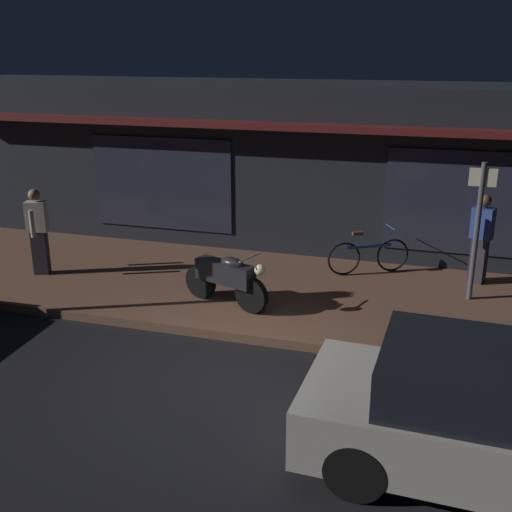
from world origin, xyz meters
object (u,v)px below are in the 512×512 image
object	(u,v)px
motorcycle	(227,278)
person_bystander	(481,237)
bicycle_parked	(368,256)
sign_post	(478,224)
person_photographer	(38,230)
parked_car_far	(497,419)

from	to	relation	value
motorcycle	person_bystander	bearing A→B (deg)	29.80
bicycle_parked	sign_post	distance (m)	2.27
person_bystander	person_photographer	bearing A→B (deg)	-166.76
person_photographer	sign_post	xyz separation A→B (m)	(7.91, 1.00, 0.48)
parked_car_far	person_bystander	bearing A→B (deg)	89.59
person_photographer	sign_post	bearing A→B (deg)	7.21
person_bystander	motorcycle	bearing A→B (deg)	-150.20
person_bystander	sign_post	distance (m)	1.03
bicycle_parked	sign_post	bearing A→B (deg)	-23.45
person_photographer	sign_post	size ratio (longest dim) A/B	0.70
sign_post	person_bystander	bearing A→B (deg)	80.86
person_bystander	parked_car_far	size ratio (longest dim) A/B	0.40
motorcycle	sign_post	xyz separation A→B (m)	(3.97, 1.46, 0.86)
motorcycle	person_photographer	size ratio (longest dim) A/B	0.98
person_photographer	person_bystander	distance (m)	8.28
sign_post	motorcycle	bearing A→B (deg)	-159.80
motorcycle	sign_post	size ratio (longest dim) A/B	0.68
bicycle_parked	sign_post	xyz separation A→B (m)	(1.86, -0.81, 1.00)
person_photographer	motorcycle	bearing A→B (deg)	-6.64
motorcycle	sign_post	distance (m)	4.32
motorcycle	bicycle_parked	world-z (taller)	motorcycle
parked_car_far	sign_post	bearing A→B (deg)	91.25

